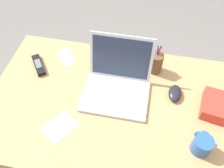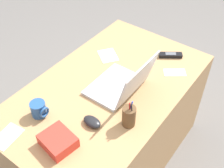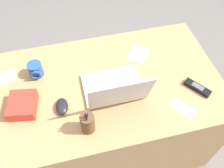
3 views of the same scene
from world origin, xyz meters
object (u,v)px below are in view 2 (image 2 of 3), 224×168
object	(u,v)px
laptop	(122,84)
computer_mouse	(92,122)
pen_holder	(129,116)
cordless_phone	(170,55)
coffee_mug_white	(39,109)
snack_bag	(58,141)

from	to	relation	value
laptop	computer_mouse	bearing A→B (deg)	3.90
laptop	pen_holder	size ratio (longest dim) A/B	1.93
pen_holder	cordless_phone	bearing A→B (deg)	-171.32
coffee_mug_white	pen_holder	world-z (taller)	pen_holder
pen_holder	coffee_mug_white	bearing A→B (deg)	-61.14
computer_mouse	snack_bag	xyz separation A→B (m)	(0.20, -0.05, 0.01)
computer_mouse	pen_holder	size ratio (longest dim) A/B	0.62
coffee_mug_white	snack_bag	distance (m)	0.24
laptop	cordless_phone	distance (m)	0.47
computer_mouse	coffee_mug_white	world-z (taller)	coffee_mug_white
coffee_mug_white	pen_holder	size ratio (longest dim) A/B	0.55
computer_mouse	laptop	bearing A→B (deg)	-172.64
laptop	computer_mouse	xyz separation A→B (m)	(0.30, 0.02, -0.04)
laptop	cordless_phone	bearing A→B (deg)	170.85
computer_mouse	coffee_mug_white	size ratio (longest dim) A/B	1.13
cordless_phone	snack_bag	distance (m)	0.97
pen_holder	snack_bag	size ratio (longest dim) A/B	1.06
laptop	pen_holder	xyz separation A→B (m)	(0.18, 0.17, 0.01)
coffee_mug_white	snack_bag	xyz separation A→B (m)	(0.08, 0.22, -0.01)
pen_holder	snack_bag	world-z (taller)	pen_holder
cordless_phone	laptop	bearing A→B (deg)	-9.15
computer_mouse	pen_holder	bearing A→B (deg)	130.53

